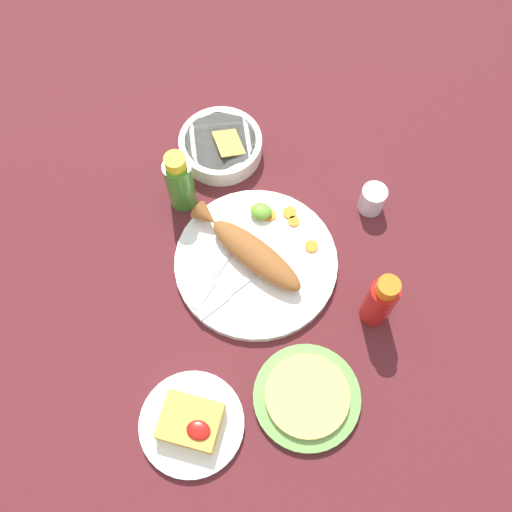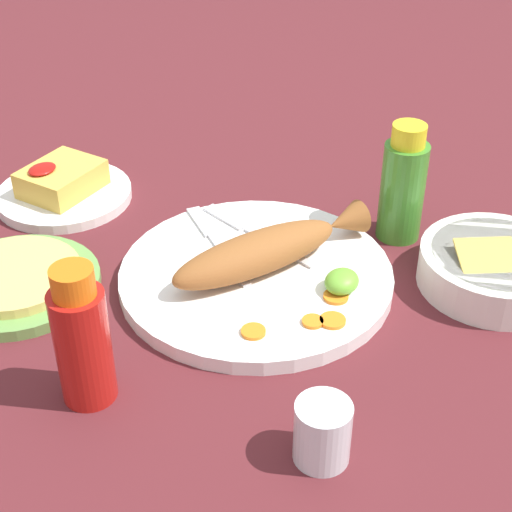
{
  "view_description": "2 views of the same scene",
  "coord_description": "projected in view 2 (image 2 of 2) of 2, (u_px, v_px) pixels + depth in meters",
  "views": [
    {
      "loc": [
        0.12,
        -0.44,
        1.03
      ],
      "look_at": [
        0.0,
        0.0,
        0.04
      ],
      "focal_mm": 40.0,
      "sensor_mm": 36.0,
      "label": 1
    },
    {
      "loc": [
        0.64,
        0.38,
        0.55
      ],
      "look_at": [
        0.0,
        0.0,
        0.04
      ],
      "focal_mm": 55.0,
      "sensor_mm": 36.0,
      "label": 2
    }
  ],
  "objects": [
    {
      "name": "salt_cup",
      "position": [
        322.0,
        435.0,
        0.69
      ],
      "size": [
        0.05,
        0.05,
        0.06
      ],
      "color": "silver",
      "rests_on": "ground_plane"
    },
    {
      "name": "tortilla_stack",
      "position": [
        15.0,
        275.0,
        0.9
      ],
      "size": [
        0.15,
        0.15,
        0.01
      ],
      "primitive_type": "cylinder",
      "color": "#E0C666",
      "rests_on": "tortilla_plate"
    },
    {
      "name": "fries_pile",
      "position": [
        61.0,
        179.0,
        1.07
      ],
      "size": [
        0.1,
        0.08,
        0.04
      ],
      "color": "gold",
      "rests_on": "side_plate_fries"
    },
    {
      "name": "carrot_slice_near",
      "position": [
        253.0,
        331.0,
        0.82
      ],
      "size": [
        0.03,
        0.03,
        0.0
      ],
      "primitive_type": "cylinder",
      "color": "orange",
      "rests_on": "main_plate"
    },
    {
      "name": "fork_far",
      "position": [
        249.0,
        231.0,
        0.98
      ],
      "size": [
        0.06,
        0.18,
        0.0
      ],
      "rotation": [
        0.0,
        0.0,
        4.44
      ],
      "color": "silver",
      "rests_on": "main_plate"
    },
    {
      "name": "ground_plane",
      "position": [
        256.0,
        283.0,
        0.92
      ],
      "size": [
        4.0,
        4.0,
        0.0
      ],
      "primitive_type": "plane",
      "color": "#561E23"
    },
    {
      "name": "guacamole_bowl",
      "position": [
        495.0,
        266.0,
        0.91
      ],
      "size": [
        0.18,
        0.18,
        0.06
      ],
      "color": "white",
      "rests_on": "ground_plane"
    },
    {
      "name": "lime_wedge_main",
      "position": [
        342.0,
        281.0,
        0.88
      ],
      "size": [
        0.04,
        0.04,
        0.02
      ],
      "primitive_type": "ellipsoid",
      "color": "#6BB233",
      "rests_on": "main_plate"
    },
    {
      "name": "carrot_slice_mid",
      "position": [
        313.0,
        321.0,
        0.83
      ],
      "size": [
        0.02,
        0.02,
        0.0
      ],
      "primitive_type": "cylinder",
      "color": "orange",
      "rests_on": "main_plate"
    },
    {
      "name": "hot_sauce_bottle_red",
      "position": [
        82.0,
        340.0,
        0.73
      ],
      "size": [
        0.05,
        0.05,
        0.15
      ],
      "color": "#B21914",
      "rests_on": "ground_plane"
    },
    {
      "name": "carrot_slice_extra",
      "position": [
        334.0,
        299.0,
        0.87
      ],
      "size": [
        0.03,
        0.03,
        0.0
      ],
      "primitive_type": "cylinder",
      "color": "orange",
      "rests_on": "main_plate"
    },
    {
      "name": "fried_fish",
      "position": [
        267.0,
        249.0,
        0.91
      ],
      "size": [
        0.26,
        0.16,
        0.05
      ],
      "rotation": [
        0.0,
        0.0,
        -0.46
      ],
      "color": "#935628",
      "rests_on": "main_plate"
    },
    {
      "name": "main_plate",
      "position": [
        256.0,
        276.0,
        0.92
      ],
      "size": [
        0.32,
        0.32,
        0.02
      ],
      "primitive_type": "cylinder",
      "color": "white",
      "rests_on": "ground_plane"
    },
    {
      "name": "hot_sauce_bottle_green",
      "position": [
        403.0,
        186.0,
        0.97
      ],
      "size": [
        0.06,
        0.06,
        0.15
      ],
      "color": "#3D8428",
      "rests_on": "ground_plane"
    },
    {
      "name": "fork_near",
      "position": [
        214.0,
        239.0,
        0.97
      ],
      "size": [
        0.12,
        0.16,
        0.0
      ],
      "rotation": [
        0.0,
        0.0,
        4.09
      ],
      "color": "silver",
      "rests_on": "main_plate"
    },
    {
      "name": "carrot_slice_far",
      "position": [
        333.0,
        321.0,
        0.83
      ],
      "size": [
        0.03,
        0.03,
        0.0
      ],
      "primitive_type": "cylinder",
      "color": "orange",
      "rests_on": "main_plate"
    },
    {
      "name": "tortilla_plate",
      "position": [
        17.0,
        284.0,
        0.91
      ],
      "size": [
        0.19,
        0.19,
        0.01
      ],
      "primitive_type": "cylinder",
      "color": "#6B9E4C",
      "rests_on": "ground_plane"
    },
    {
      "name": "side_plate_fries",
      "position": [
        64.0,
        195.0,
        1.08
      ],
      "size": [
        0.18,
        0.18,
        0.01
      ],
      "primitive_type": "cylinder",
      "color": "white",
      "rests_on": "ground_plane"
    }
  ]
}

